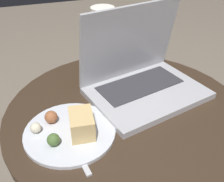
{
  "coord_description": "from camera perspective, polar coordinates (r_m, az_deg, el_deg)",
  "views": [
    {
      "loc": [
        -0.22,
        -0.52,
        0.95
      ],
      "look_at": [
        -0.04,
        -0.0,
        0.58
      ],
      "focal_mm": 42.0,
      "sensor_mm": 36.0,
      "label": 1
    }
  ],
  "objects": [
    {
      "name": "table",
      "position": [
        0.8,
        2.91,
        -10.68
      ],
      "size": [
        0.66,
        0.66,
        0.51
      ],
      "color": "#515156",
      "rests_on": "ground_plane"
    },
    {
      "name": "snack_plate",
      "position": [
        0.64,
        -8.86,
        -8.17
      ],
      "size": [
        0.22,
        0.22,
        0.06
      ],
      "color": "silver",
      "rests_on": "table"
    },
    {
      "name": "laptop",
      "position": [
        0.77,
        6.29,
        3.32
      ],
      "size": [
        0.36,
        0.3,
        0.25
      ],
      "color": "#B2B2B7",
      "rests_on": "table"
    },
    {
      "name": "beer_glass",
      "position": [
        0.83,
        -2.17,
        10.47
      ],
      "size": [
        0.07,
        0.07,
        0.22
      ],
      "color": "#C6701E",
      "rests_on": "table"
    },
    {
      "name": "napkin",
      "position": [
        0.65,
        -7.56,
        -8.77
      ],
      "size": [
        0.19,
        0.16,
        0.0
      ],
      "color": "white",
      "rests_on": "table"
    },
    {
      "name": "fork",
      "position": [
        0.62,
        -8.34,
        -11.51
      ],
      "size": [
        0.04,
        0.17,
        0.0
      ],
      "color": "silver",
      "rests_on": "table"
    }
  ]
}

